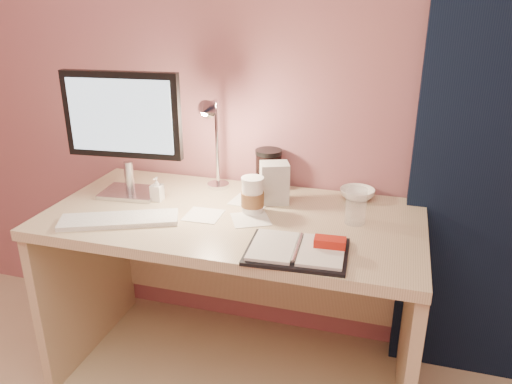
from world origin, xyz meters
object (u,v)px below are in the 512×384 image
(clear_cup, at_px, (356,206))
(monitor, at_px, (124,123))
(keyboard, at_px, (119,220))
(lotion_bottle, at_px, (157,189))
(bowl, at_px, (357,194))
(dark_jar, at_px, (268,171))
(planner, at_px, (300,250))
(desk_lamp, at_px, (205,136))
(coffee_cup, at_px, (253,196))
(product_box, at_px, (274,183))
(desk, at_px, (239,258))

(clear_cup, bearing_deg, monitor, 178.96)
(monitor, relative_size, clear_cup, 3.84)
(keyboard, height_order, lotion_bottle, lotion_bottle)
(clear_cup, bearing_deg, bowl, 93.63)
(clear_cup, height_order, dark_jar, dark_jar)
(planner, bearing_deg, bowl, 72.47)
(desk_lamp, bearing_deg, clear_cup, -15.40)
(coffee_cup, relative_size, clear_cup, 1.07)
(clear_cup, bearing_deg, planner, -117.21)
(clear_cup, height_order, product_box, product_box)
(planner, xyz_separation_m, coffee_cup, (-0.24, 0.27, 0.05))
(desk, distance_m, product_box, 0.34)
(desk_lamp, bearing_deg, monitor, -170.27)
(coffee_cup, xyz_separation_m, bowl, (0.37, 0.24, -0.04))
(dark_jar, xyz_separation_m, desk_lamp, (-0.22, -0.14, 0.17))
(lotion_bottle, bearing_deg, keyboard, -99.96)
(lotion_bottle, xyz_separation_m, product_box, (0.45, 0.11, 0.03))
(product_box, bearing_deg, bowl, 0.28)
(desk, height_order, coffee_cup, coffee_cup)
(planner, height_order, desk_lamp, desk_lamp)
(coffee_cup, relative_size, lotion_bottle, 1.44)
(bowl, bearing_deg, product_box, -158.16)
(coffee_cup, height_order, dark_jar, dark_jar)
(coffee_cup, relative_size, product_box, 0.86)
(coffee_cup, bearing_deg, keyboard, -153.66)
(desk, relative_size, desk_lamp, 3.51)
(monitor, relative_size, planner, 1.51)
(desk, bearing_deg, planner, -44.86)
(product_box, bearing_deg, monitor, 166.92)
(planner, bearing_deg, product_box, 112.16)
(dark_jar, bearing_deg, lotion_bottle, -147.35)
(lotion_bottle, xyz_separation_m, desk_lamp, (0.17, 0.11, 0.20))
(planner, height_order, lotion_bottle, lotion_bottle)
(keyboard, xyz_separation_m, dark_jar, (0.43, 0.48, 0.07))
(dark_jar, bearing_deg, desk, -104.93)
(monitor, xyz_separation_m, desk_lamp, (0.30, 0.09, -0.05))
(desk, bearing_deg, clear_cup, -2.76)
(bowl, distance_m, product_box, 0.34)
(dark_jar, bearing_deg, keyboard, -132.16)
(bowl, relative_size, desk_lamp, 0.34)
(coffee_cup, height_order, product_box, product_box)
(product_box, bearing_deg, keyboard, -167.24)
(planner, height_order, dark_jar, dark_jar)
(keyboard, xyz_separation_m, coffee_cup, (0.44, 0.22, 0.06))
(product_box, bearing_deg, desk, -167.15)
(bowl, distance_m, lotion_bottle, 0.80)
(clear_cup, distance_m, product_box, 0.34)
(planner, bearing_deg, desk, 131.88)
(desk, relative_size, lotion_bottle, 14.49)
(monitor, bearing_deg, keyboard, -74.16)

